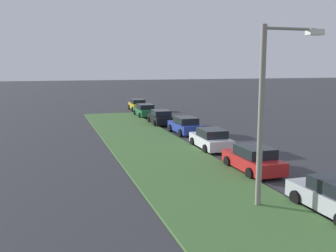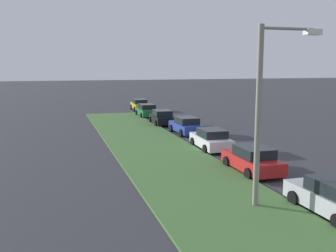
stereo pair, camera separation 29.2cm
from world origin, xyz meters
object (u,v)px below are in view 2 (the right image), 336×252
(parked_car_red, at_px, (252,160))
(parked_car_white, at_px, (211,139))
(parked_car_black, at_px, (162,117))
(streetlight, at_px, (266,103))
(parked_car_yellow, at_px, (140,105))
(parked_car_blue, at_px, (186,126))
(parked_car_green, at_px, (147,111))
(parked_car_silver, at_px, (335,198))

(parked_car_red, height_order, parked_car_white, same)
(parked_car_red, distance_m, parked_car_black, 18.53)
(parked_car_black, xyz_separation_m, streetlight, (-23.52, 2.07, 3.67))
(parked_car_yellow, bearing_deg, parked_car_white, -178.97)
(parked_car_blue, xyz_separation_m, parked_car_green, (12.07, 0.69, 0.00))
(parked_car_white, bearing_deg, parked_car_black, 2.74)
(parked_car_yellow, height_order, streetlight, streetlight)
(parked_car_silver, relative_size, parked_car_green, 1.00)
(parked_car_green, bearing_deg, parked_car_yellow, -5.09)
(parked_car_white, bearing_deg, parked_car_yellow, 0.93)
(parked_car_red, relative_size, parked_car_yellow, 0.99)
(parked_car_blue, height_order, parked_car_yellow, same)
(parked_car_white, bearing_deg, parked_car_green, 2.61)
(parked_car_silver, height_order, streetlight, streetlight)
(parked_car_white, distance_m, parked_car_black, 12.28)
(parked_car_red, xyz_separation_m, streetlight, (-4.99, 2.19, 3.67))
(parked_car_red, distance_m, parked_car_yellow, 31.64)
(parked_car_red, bearing_deg, parked_car_white, -0.91)
(parked_car_silver, bearing_deg, parked_car_white, -1.18)
(parked_car_red, height_order, parked_car_green, same)
(parked_car_red, bearing_deg, parked_car_silver, -179.29)
(parked_car_silver, bearing_deg, parked_car_green, -0.49)
(parked_car_silver, relative_size, streetlight, 0.58)
(parked_car_green, height_order, parked_car_yellow, same)
(parked_car_silver, bearing_deg, parked_car_blue, -2.23)
(parked_car_green, bearing_deg, parked_car_white, -178.78)
(parked_car_green, distance_m, parked_car_yellow, 6.76)
(parked_car_black, height_order, streetlight, streetlight)
(parked_car_white, relative_size, streetlight, 0.58)
(parked_car_red, bearing_deg, parked_car_black, 0.50)
(parked_car_yellow, bearing_deg, parked_car_silver, -178.80)
(parked_car_white, distance_m, parked_car_green, 18.66)
(parked_car_white, xyz_separation_m, parked_car_black, (12.28, 0.23, 0.00))
(parked_car_white, xyz_separation_m, parked_car_blue, (6.59, -0.38, 0.00))
(parked_car_black, bearing_deg, parked_car_white, -176.74)
(parked_car_silver, xyz_separation_m, parked_car_white, (12.87, -0.05, 0.00))
(parked_car_green, xyz_separation_m, streetlight, (-29.89, 2.00, 3.67))
(parked_car_white, relative_size, parked_car_blue, 1.00)
(parked_car_yellow, bearing_deg, parked_car_red, -179.03)
(parked_car_silver, relative_size, parked_car_black, 0.99)
(parked_car_silver, xyz_separation_m, streetlight, (1.63, 2.25, 3.67))
(parked_car_yellow, bearing_deg, parked_car_green, 176.40)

